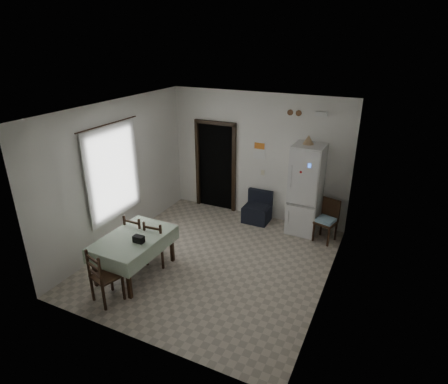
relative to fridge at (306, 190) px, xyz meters
name	(u,v)px	position (x,y,z in m)	size (l,w,h in m)	color
ground	(213,261)	(-1.24, -1.93, -0.98)	(4.50, 4.50, 0.00)	#ADA08D
ceiling	(211,109)	(-1.24, -1.93, 1.92)	(4.20, 4.50, 0.02)	white
wall_back	(257,157)	(-1.24, 0.32, 0.47)	(4.20, 0.02, 2.90)	silver
wall_front	(131,253)	(-1.24, -4.18, 0.47)	(4.20, 0.02, 2.90)	silver
wall_left	(119,174)	(-3.34, -1.93, 0.47)	(0.02, 4.50, 2.90)	silver
wall_right	(332,214)	(0.86, -1.93, 0.47)	(0.02, 4.50, 2.90)	silver
doorway	(220,164)	(-2.29, 0.52, 0.08)	(1.06, 0.52, 2.22)	black
window_recess	(109,172)	(-3.39, -2.13, 0.57)	(0.10, 1.20, 1.60)	silver
curtain	(114,173)	(-3.28, -2.13, 0.57)	(0.02, 1.45, 1.85)	silver
curtain_rod	(108,124)	(-3.27, -2.13, 1.52)	(0.02, 0.02, 1.60)	black
calendar	(259,150)	(-1.19, 0.31, 0.64)	(0.28, 0.02, 0.40)	white
calendar_image	(259,146)	(-1.19, 0.30, 0.74)	(0.24, 0.01, 0.14)	orange
light_switch	(263,173)	(-1.09, 0.31, 0.12)	(0.08, 0.02, 0.12)	beige
vent_left	(290,112)	(-0.54, 0.30, 1.54)	(0.12, 0.12, 0.03)	brown
vent_right	(299,113)	(-0.36, 0.30, 1.54)	(0.12, 0.12, 0.03)	brown
emergency_light	(321,114)	(0.11, 0.28, 1.57)	(0.25, 0.07, 0.09)	white
fridge	(306,190)	(0.00, 0.00, 0.00)	(0.64, 0.64, 1.96)	silver
tan_cone	(309,140)	(-0.04, 0.04, 1.07)	(0.22, 0.22, 0.18)	tan
navy_seat	(257,207)	(-1.08, 0.00, -0.63)	(0.58, 0.56, 0.70)	black
corner_chair	(326,221)	(0.52, -0.22, -0.53)	(0.39, 0.39, 0.90)	black
dining_table	(135,255)	(-2.32, -2.87, -0.61)	(0.94, 1.43, 0.74)	#A8BEA3
black_bag	(139,239)	(-2.11, -2.97, -0.18)	(0.19, 0.11, 0.12)	black
dining_chair_far_left	(139,236)	(-2.57, -2.40, -0.51)	(0.40, 0.40, 0.94)	black
dining_chair_far_right	(158,241)	(-2.13, -2.40, -0.53)	(0.39, 0.39, 0.91)	black
dining_chair_near_head	(106,275)	(-2.24, -3.68, -0.50)	(0.41, 0.41, 0.96)	black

